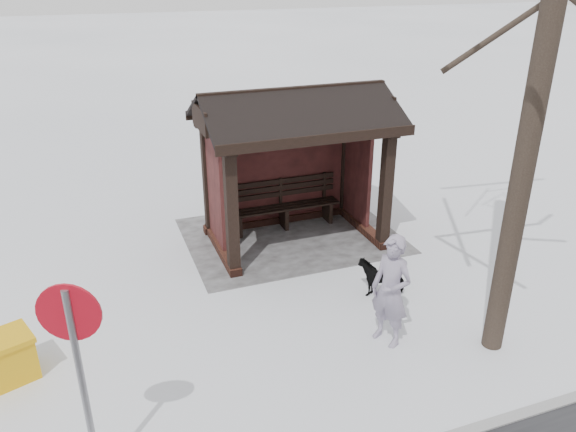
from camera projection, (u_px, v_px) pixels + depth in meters
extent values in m
plane|color=white|center=(294.00, 240.00, 11.36)|extent=(120.00, 120.00, 0.00)
cube|color=gray|center=(291.00, 235.00, 11.53)|extent=(4.20, 3.20, 0.02)
cube|color=#341913|center=(280.00, 219.00, 12.10)|extent=(3.30, 0.22, 0.16)
cube|color=#341913|center=(361.00, 225.00, 11.80)|extent=(0.22, 2.10, 0.16)
cube|color=#341913|center=(222.00, 248.00, 10.85)|extent=(0.22, 2.10, 0.16)
cube|color=black|center=(386.00, 193.00, 10.59)|extent=(0.20, 0.20, 2.30)
cube|color=black|center=(232.00, 216.00, 9.64)|extent=(0.20, 0.20, 2.30)
cube|color=black|center=(344.00, 164.00, 12.13)|extent=(0.20, 0.20, 2.30)
cube|color=black|center=(208.00, 181.00, 11.18)|extent=(0.20, 0.20, 2.30)
cube|color=black|center=(279.00, 169.00, 11.62)|extent=(2.80, 0.08, 2.14)
cube|color=black|center=(357.00, 169.00, 11.60)|extent=(0.08, 1.17, 2.14)
cube|color=black|center=(215.00, 187.00, 10.65)|extent=(0.08, 1.17, 2.14)
cube|color=black|center=(314.00, 139.00, 9.62)|extent=(3.40, 0.20, 0.18)
cube|color=black|center=(279.00, 115.00, 11.16)|extent=(3.40, 0.20, 0.18)
cylinder|color=black|center=(546.00, 43.00, 6.49)|extent=(0.29, 0.29, 8.55)
imported|color=gray|center=(391.00, 291.00, 7.98)|extent=(0.63, 0.74, 1.71)
imported|color=black|center=(381.00, 276.00, 9.40)|extent=(0.83, 0.60, 0.64)
cube|color=#D89C0C|center=(0.00, 363.00, 7.41)|extent=(0.95, 0.79, 0.59)
cylinder|color=gray|center=(84.00, 392.00, 5.62)|extent=(0.07, 0.07, 2.39)
cylinder|color=#B00C1B|center=(69.00, 313.00, 5.25)|extent=(0.59, 0.25, 0.62)
cylinder|color=white|center=(69.00, 312.00, 5.27)|extent=(0.46, 0.20, 0.48)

